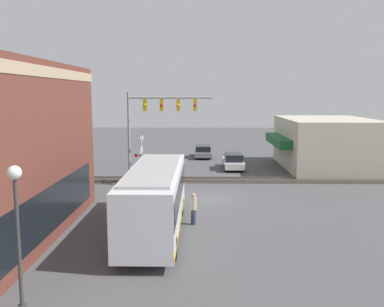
{
  "coord_description": "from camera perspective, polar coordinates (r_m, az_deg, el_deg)",
  "views": [
    {
      "loc": [
        -28.5,
        0.52,
        7.09
      ],
      "look_at": [
        2.54,
        1.12,
        2.7
      ],
      "focal_mm": 40.0,
      "sensor_mm": 36.0,
      "label": 1
    }
  ],
  "objects": [
    {
      "name": "parked_car_grey",
      "position": [
        47.51,
        1.49,
        0.24
      ],
      "size": [
        4.58,
        1.82,
        1.35
      ],
      "color": "slate",
      "rests_on": "ground"
    },
    {
      "name": "traffic_signal_gantry",
      "position": [
        32.68,
        -5.0,
        4.96
      ],
      "size": [
        0.42,
        6.42,
        7.15
      ],
      "color": "gray",
      "rests_on": "ground"
    },
    {
      "name": "pedestrian_near_bus",
      "position": [
        23.35,
        0.2,
        -7.34
      ],
      "size": [
        0.34,
        0.34,
        1.75
      ],
      "color": "#2D3351",
      "rests_on": "ground"
    },
    {
      "name": "parked_car_white",
      "position": [
        40.45,
        5.52,
        -1.09
      ],
      "size": [
        4.69,
        1.82,
        1.49
      ],
      "color": "silver",
      "rests_on": "ground"
    },
    {
      "name": "rail_track_near",
      "position": [
        35.22,
        1.94,
        -3.52
      ],
      "size": [
        2.6,
        60.0,
        0.15
      ],
      "color": "#332D28",
      "rests_on": "ground"
    },
    {
      "name": "shop_building",
      "position": [
        42.75,
        17.33,
        1.33
      ],
      "size": [
        11.57,
        9.16,
        4.71
      ],
      "color": "beige",
      "rests_on": "ground"
    },
    {
      "name": "crossing_signal",
      "position": [
        33.39,
        -6.68,
        -0.26
      ],
      "size": [
        1.41,
        1.18,
        3.81
      ],
      "color": "gray",
      "rests_on": "ground"
    },
    {
      "name": "streetlamp",
      "position": [
        14.3,
        -22.22,
        -9.39
      ],
      "size": [
        0.44,
        0.44,
        4.95
      ],
      "color": "#38383A",
      "rests_on": "ground"
    },
    {
      "name": "ground_plane",
      "position": [
        29.38,
        2.1,
        -5.92
      ],
      "size": [
        120.0,
        120.0,
        0.0
      ],
      "primitive_type": "plane",
      "color": "#4C4C4F"
    },
    {
      "name": "city_bus",
      "position": [
        21.91,
        -4.92,
        -5.76
      ],
      "size": [
        10.83,
        2.59,
        3.39
      ],
      "color": "silver",
      "rests_on": "ground"
    }
  ]
}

